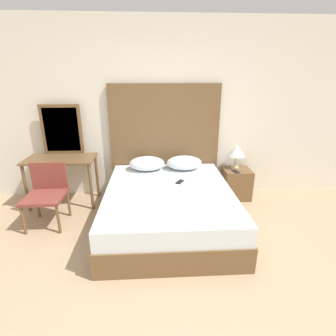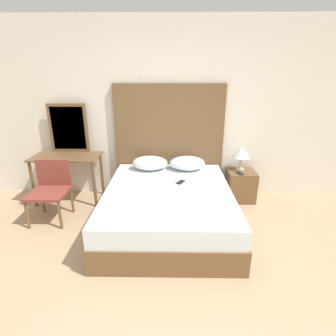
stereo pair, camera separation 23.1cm
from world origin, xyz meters
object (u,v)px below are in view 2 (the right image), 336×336
(nightstand, at_px, (240,185))
(phone_on_nightstand, at_px, (240,173))
(bed, at_px, (168,207))
(vanity_desk, at_px, (67,163))
(phone_on_bed, at_px, (181,182))
(table_lamp, at_px, (241,152))
(chair, at_px, (51,187))

(nightstand, xyz_separation_m, phone_on_nightstand, (-0.06, -0.10, 0.24))
(bed, xyz_separation_m, vanity_desk, (-1.56, 0.71, 0.36))
(vanity_desk, bearing_deg, nightstand, 1.18)
(bed, relative_size, phone_on_bed, 11.89)
(table_lamp, distance_m, chair, 2.81)
(phone_on_bed, relative_size, nightstand, 0.34)
(vanity_desk, bearing_deg, phone_on_bed, -16.11)
(vanity_desk, xyz_separation_m, chair, (-0.04, -0.54, -0.15))
(table_lamp, xyz_separation_m, vanity_desk, (-2.68, -0.14, -0.15))
(table_lamp, distance_m, phone_on_nightstand, 0.33)
(bed, relative_size, chair, 2.45)
(phone_on_nightstand, bearing_deg, chair, -169.62)
(bed, relative_size, phone_on_nightstand, 12.01)
(table_lamp, distance_m, vanity_desk, 2.68)
(bed, distance_m, table_lamp, 1.50)
(phone_on_bed, bearing_deg, nightstand, 29.70)
(table_lamp, xyz_separation_m, chair, (-2.72, -0.67, -0.30))
(phone_on_bed, bearing_deg, chair, -178.79)
(phone_on_nightstand, height_order, vanity_desk, vanity_desk)
(nightstand, height_order, phone_on_nightstand, phone_on_nightstand)
(phone_on_bed, relative_size, table_lamp, 0.43)
(bed, height_order, phone_on_nightstand, bed)
(vanity_desk, relative_size, chair, 1.25)
(bed, xyz_separation_m, table_lamp, (1.12, 0.85, 0.51))
(phone_on_bed, distance_m, table_lamp, 1.17)
(nightstand, height_order, chair, chair)
(chair, bearing_deg, nightstand, 12.20)
(nightstand, height_order, table_lamp, table_lamp)
(bed, height_order, phone_on_bed, phone_on_bed)
(phone_on_nightstand, distance_m, chair, 2.72)
(phone_on_bed, relative_size, vanity_desk, 0.16)
(bed, height_order, chair, chair)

